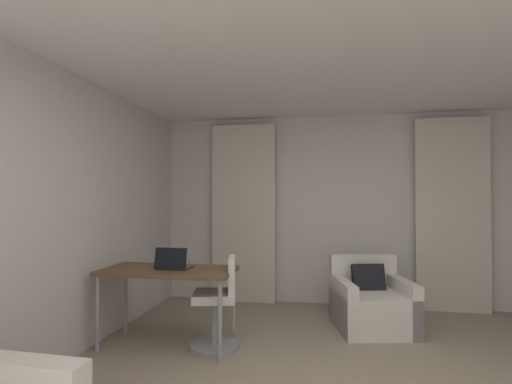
{
  "coord_description": "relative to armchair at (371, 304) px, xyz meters",
  "views": [
    {
      "loc": [
        -0.24,
        -2.45,
        1.44
      ],
      "look_at": [
        -0.94,
        1.48,
        1.52
      ],
      "focal_mm": 27.15,
      "sensor_mm": 36.0,
      "label": 1
    }
  ],
  "objects": [
    {
      "name": "curtain_right_panel",
      "position": [
        1.11,
        0.84,
        0.98
      ],
      "size": [
        0.9,
        0.06,
        2.5
      ],
      "color": "beige",
      "rests_on": "ground"
    },
    {
      "name": "armchair",
      "position": [
        0.0,
        0.0,
        0.0
      ],
      "size": [
        0.94,
        0.98,
        0.78
      ],
      "color": "silver",
      "rests_on": "ground"
    },
    {
      "name": "curtain_left_panel",
      "position": [
        -1.64,
        0.84,
        0.98
      ],
      "size": [
        0.9,
        0.06,
        2.5
      ],
      "color": "beige",
      "rests_on": "ground"
    },
    {
      "name": "laptop",
      "position": [
        -1.97,
        -0.91,
        0.53
      ],
      "size": [
        0.32,
        0.25,
        0.22
      ],
      "color": "#2D2D33",
      "rests_on": "desk"
    },
    {
      "name": "ceiling",
      "position": [
        -0.27,
        -2.06,
        2.36
      ],
      "size": [
        5.12,
        6.12,
        0.06
      ],
      "primitive_type": "cube",
      "color": "white",
      "rests_on": "wall_left"
    },
    {
      "name": "desk_chair",
      "position": [
        -1.53,
        -0.86,
        0.12
      ],
      "size": [
        0.48,
        0.48,
        0.88
      ],
      "color": "gray",
      "rests_on": "ground"
    },
    {
      "name": "desk",
      "position": [
        -2.03,
        -0.89,
        0.42
      ],
      "size": [
        1.3,
        0.63,
        0.76
      ],
      "color": "brown",
      "rests_on": "ground"
    },
    {
      "name": "wall_window",
      "position": [
        -0.27,
        0.97,
        1.03
      ],
      "size": [
        5.12,
        0.06,
        2.6
      ],
      "color": "silver",
      "rests_on": "ground"
    },
    {
      "name": "wall_left",
      "position": [
        -2.8,
        -2.06,
        1.03
      ],
      "size": [
        0.06,
        6.12,
        2.6
      ],
      "color": "silver",
      "rests_on": "ground"
    }
  ]
}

